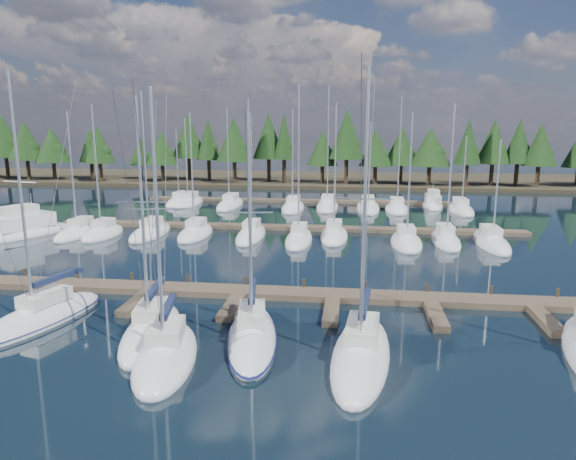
# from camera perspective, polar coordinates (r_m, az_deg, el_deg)

# --- Properties ---
(ground) EXTENTS (260.00, 260.00, 0.00)m
(ground) POSITION_cam_1_polar(r_m,az_deg,el_deg) (45.49, -1.93, -2.38)
(ground) COLOR black
(ground) RESTS_ON ground
(far_shore) EXTENTS (220.00, 30.00, 0.60)m
(far_shore) POSITION_cam_1_polar(r_m,az_deg,el_deg) (104.38, 3.30, 5.64)
(far_shore) COLOR #30291B
(far_shore) RESTS_ON ground
(main_dock) EXTENTS (44.00, 6.13, 0.90)m
(main_dock) POSITION_cam_1_polar(r_m,az_deg,el_deg) (33.50, -5.38, -7.18)
(main_dock) COLOR brown
(main_dock) RESTS_ON ground
(back_docks) EXTENTS (50.00, 21.80, 0.40)m
(back_docks) POSITION_cam_1_polar(r_m,az_deg,el_deg) (64.47, 0.82, 1.94)
(back_docks) COLOR brown
(back_docks) RESTS_ON ground
(front_sailboat_1) EXTENTS (4.91, 9.54, 14.55)m
(front_sailboat_1) POSITION_cam_1_polar(r_m,az_deg,el_deg) (32.53, -25.76, -8.73)
(front_sailboat_1) COLOR silver
(front_sailboat_1) RESTS_ON ground
(front_sailboat_2) EXTENTS (3.79, 8.33, 13.13)m
(front_sailboat_2) POSITION_cam_1_polar(r_m,az_deg,el_deg) (28.40, -14.94, -10.85)
(front_sailboat_2) COLOR silver
(front_sailboat_2) RESTS_ON ground
(front_sailboat_3) EXTENTS (4.23, 8.12, 13.33)m
(front_sailboat_3) POSITION_cam_1_polar(r_m,az_deg,el_deg) (25.55, -13.41, -13.37)
(front_sailboat_3) COLOR silver
(front_sailboat_3) RESTS_ON ground
(front_sailboat_4) EXTENTS (4.02, 9.38, 12.38)m
(front_sailboat_4) POSITION_cam_1_polar(r_m,az_deg,el_deg) (27.00, -4.01, -11.69)
(front_sailboat_4) COLOR silver
(front_sailboat_4) RESTS_ON ground
(front_sailboat_5) EXTENTS (3.53, 9.89, 14.13)m
(front_sailboat_5) POSITION_cam_1_polar(r_m,az_deg,el_deg) (25.29, 8.12, -13.44)
(front_sailboat_5) COLOR silver
(front_sailboat_5) RESTS_ON ground
(back_sailboat_rows) EXTENTS (44.27, 30.89, 16.74)m
(back_sailboat_rows) POSITION_cam_1_polar(r_m,az_deg,el_deg) (59.98, 0.20, 1.28)
(back_sailboat_rows) COLOR silver
(back_sailboat_rows) RESTS_ON ground
(motor_yacht_left) EXTENTS (7.32, 10.79, 5.16)m
(motor_yacht_left) POSITION_cam_1_polar(r_m,az_deg,el_deg) (58.22, -27.27, -0.03)
(motor_yacht_left) COLOR silver
(motor_yacht_left) RESTS_ON ground
(motor_yacht_right) EXTENTS (3.19, 8.01, 3.90)m
(motor_yacht_right) POSITION_cam_1_polar(r_m,az_deg,el_deg) (73.15, 15.78, 2.84)
(motor_yacht_right) COLOR silver
(motor_yacht_right) RESTS_ON ground
(tree_line) EXTENTS (185.70, 11.65, 13.31)m
(tree_line) POSITION_cam_1_polar(r_m,az_deg,el_deg) (94.30, 1.69, 9.44)
(tree_line) COLOR black
(tree_line) RESTS_ON far_shore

